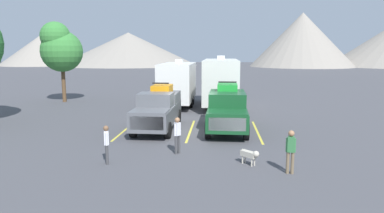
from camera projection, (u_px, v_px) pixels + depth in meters
ground_plane at (190, 132)px, 19.19m from camera, size 240.00×240.00×0.00m
pickup_truck_a at (158, 108)px, 19.92m from camera, size 2.15×5.66×2.57m
pickup_truck_b at (227, 108)px, 19.76m from camera, size 2.28×5.90×2.65m
lot_stripe_a at (126, 129)px, 19.95m from camera, size 0.12×5.50×0.01m
lot_stripe_b at (191, 130)px, 19.66m from camera, size 0.12×5.50×0.01m
lot_stripe_c at (257, 132)px, 19.38m from camera, size 0.12×5.50×0.01m
camper_trailer_a at (178, 82)px, 28.08m from camera, size 2.48×7.82×3.72m
camper_trailer_b at (221, 80)px, 27.50m from camera, size 2.62×8.85×4.02m
person_a at (177, 133)px, 15.10m from camera, size 0.30×0.30×1.60m
person_b at (106, 142)px, 13.73m from camera, size 0.25×0.33×1.54m
person_c at (291, 149)px, 12.62m from camera, size 0.35×0.23×1.60m
dog at (250, 155)px, 13.65m from camera, size 0.71×0.72×0.63m
tree_a at (60, 48)px, 29.88m from camera, size 3.52×3.52×6.83m
mountain_ridge at (265, 44)px, 102.69m from camera, size 140.15×42.72×14.90m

